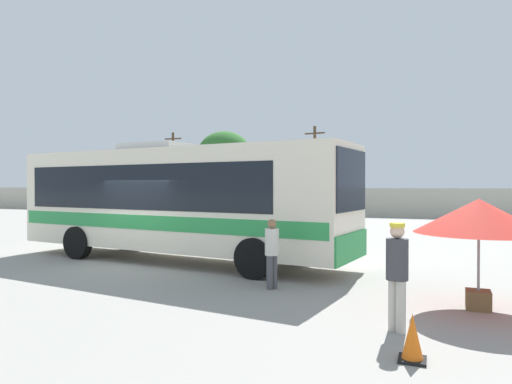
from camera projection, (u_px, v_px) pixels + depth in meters
The scene contains 14 objects.
ground_plane at pixel (258, 233), 22.84m from camera, with size 300.00×300.00×0.00m, color gray.
perimeter_wall at pixel (322, 202), 36.35m from camera, with size 80.00×0.30×2.16m, color #B2AD9E.
coach_bus_cream_green at pixel (174, 198), 14.26m from camera, with size 11.39×4.11×3.68m.
attendant_by_bus_door at pixel (272, 250), 10.35m from camera, with size 0.43×0.43×1.58m.
passenger_waiting_on_apron at pixel (397, 270), 7.30m from camera, with size 0.49×0.49×1.75m.
vendor_umbrella_secondary_red at pixel (479, 218), 8.63m from camera, with size 2.37×2.37×2.10m.
parked_car_leftmost_black at pixel (159, 204), 37.92m from camera, with size 4.25×2.18×1.49m.
parked_car_second_silver at pixel (226, 206), 35.66m from camera, with size 4.34×2.12×1.48m.
parked_car_third_white at pixel (299, 207), 32.66m from camera, with size 4.57×2.12×1.53m.
utility_pole_near at pixel (315, 168), 38.66m from camera, with size 1.79×0.42×7.37m.
utility_pole_far at pixel (173, 169), 44.55m from camera, with size 1.80×0.24×7.52m.
roadside_tree_left at pixel (163, 164), 49.64m from camera, with size 5.45×5.45×6.98m.
roadside_tree_midleft at pixel (224, 154), 41.98m from camera, with size 4.91×4.91×7.34m.
traffic_cone_on_apron at pixel (412, 338), 6.09m from camera, with size 0.36×0.36×0.64m.
Camera 1 is at (8.05, -11.34, 2.34)m, focal length 32.12 mm.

